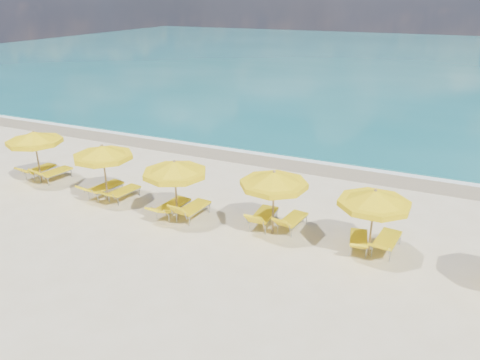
% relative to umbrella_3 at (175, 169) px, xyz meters
% --- Properties ---
extents(ground_plane, '(120.00, 120.00, 0.00)m').
position_rel_umbrella_3_xyz_m(ground_plane, '(1.67, 0.18, -1.93)').
color(ground_plane, beige).
extents(ocean, '(120.00, 80.00, 0.30)m').
position_rel_umbrella_3_xyz_m(ocean, '(1.67, 48.18, -1.93)').
color(ocean, '#126167').
rests_on(ocean, ground).
extents(wet_sand_band, '(120.00, 2.60, 0.01)m').
position_rel_umbrella_3_xyz_m(wet_sand_band, '(1.67, 7.58, -1.93)').
color(wet_sand_band, tan).
rests_on(wet_sand_band, ground).
extents(foam_line, '(120.00, 1.20, 0.03)m').
position_rel_umbrella_3_xyz_m(foam_line, '(1.67, 8.38, -1.93)').
color(foam_line, white).
rests_on(foam_line, ground).
extents(whitecap_near, '(14.00, 0.36, 0.05)m').
position_rel_umbrella_3_xyz_m(whitecap_near, '(-4.33, 17.18, -1.93)').
color(whitecap_near, white).
rests_on(whitecap_near, ground).
extents(whitecap_far, '(18.00, 0.30, 0.05)m').
position_rel_umbrella_3_xyz_m(whitecap_far, '(9.67, 24.18, -1.93)').
color(whitecap_far, white).
rests_on(whitecap_far, ground).
extents(umbrella_1, '(2.34, 2.34, 2.28)m').
position_rel_umbrella_3_xyz_m(umbrella_1, '(-7.16, 0.64, 0.02)').
color(umbrella_1, '#9E7E4F').
rests_on(umbrella_1, ground).
extents(umbrella_2, '(2.96, 2.96, 2.28)m').
position_rel_umbrella_3_xyz_m(umbrella_2, '(-3.36, 0.33, 0.02)').
color(umbrella_2, '#9E7E4F').
rests_on(umbrella_2, ground).
extents(umbrella_3, '(2.41, 2.41, 2.26)m').
position_rel_umbrella_3_xyz_m(umbrella_3, '(0.00, 0.00, 0.00)').
color(umbrella_3, '#9E7E4F').
rests_on(umbrella_3, ground).
extents(umbrella_4, '(2.71, 2.71, 2.26)m').
position_rel_umbrella_3_xyz_m(umbrella_4, '(3.41, 0.49, -0.00)').
color(umbrella_4, '#9E7E4F').
rests_on(umbrella_4, ground).
extents(umbrella_5, '(2.87, 2.87, 2.20)m').
position_rel_umbrella_3_xyz_m(umbrella_5, '(6.58, 0.42, -0.05)').
color(umbrella_5, '#9E7E4F').
rests_on(umbrella_5, ground).
extents(lounger_1_left, '(0.66, 1.77, 0.75)m').
position_rel_umbrella_3_xyz_m(lounger_1_left, '(-7.68, 1.08, -1.71)').
color(lounger_1_left, '#A5A8AD').
rests_on(lounger_1_left, ground).
extents(lounger_1_right, '(0.84, 1.83, 0.81)m').
position_rel_umbrella_3_xyz_m(lounger_1_right, '(-6.78, 1.07, -1.71)').
color(lounger_1_right, '#A5A8AD').
rests_on(lounger_1_right, ground).
extents(lounger_2_left, '(0.96, 1.96, 0.77)m').
position_rel_umbrella_3_xyz_m(lounger_2_left, '(-3.73, 0.62, -1.70)').
color(lounger_2_left, '#A5A8AD').
rests_on(lounger_2_left, ground).
extents(lounger_2_right, '(0.83, 1.80, 0.67)m').
position_rel_umbrella_3_xyz_m(lounger_2_right, '(-2.85, 0.66, -1.72)').
color(lounger_2_right, '#A5A8AD').
rests_on(lounger_2_right, ground).
extents(lounger_3_left, '(0.78, 1.95, 0.71)m').
position_rel_umbrella_3_xyz_m(lounger_3_left, '(-0.38, 0.30, -1.70)').
color(lounger_3_left, '#A5A8AD').
rests_on(lounger_3_left, ground).
extents(lounger_3_right, '(0.79, 1.86, 0.89)m').
position_rel_umbrella_3_xyz_m(lounger_3_right, '(0.40, 0.39, -1.69)').
color(lounger_3_right, '#A5A8AD').
rests_on(lounger_3_right, ground).
extents(lounger_4_left, '(0.70, 1.87, 0.87)m').
position_rel_umbrella_3_xyz_m(lounger_4_left, '(2.91, 0.89, -1.69)').
color(lounger_4_left, '#A5A8AD').
rests_on(lounger_4_left, ground).
extents(lounger_4_right, '(0.80, 1.76, 0.79)m').
position_rel_umbrella_3_xyz_m(lounger_4_right, '(3.89, 1.05, -1.71)').
color(lounger_4_right, '#A5A8AD').
rests_on(lounger_4_right, ground).
extents(lounger_5_left, '(0.83, 1.72, 0.71)m').
position_rel_umbrella_3_xyz_m(lounger_5_left, '(6.21, 0.66, -1.72)').
color(lounger_5_left, '#A5A8AD').
rests_on(lounger_5_left, ground).
extents(lounger_5_right, '(0.82, 1.95, 0.76)m').
position_rel_umbrella_3_xyz_m(lounger_5_right, '(7.02, 0.89, -1.70)').
color(lounger_5_right, '#A5A8AD').
rests_on(lounger_5_right, ground).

